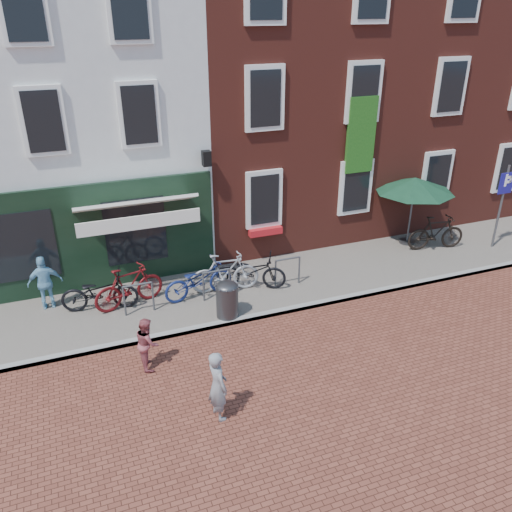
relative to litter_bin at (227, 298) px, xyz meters
name	(u,v)px	position (x,y,z in m)	size (l,w,h in m)	color
ground	(288,314)	(1.50, -0.30, -0.62)	(80.00, 80.00, 0.00)	brown
sidewalk	(299,279)	(2.50, 1.20, -0.57)	(24.00, 3.00, 0.10)	slate
building_stucco	(43,99)	(-3.50, 6.70, 3.88)	(8.00, 8.00, 9.00)	silver
building_brick_mid	(262,71)	(3.50, 6.70, 4.38)	(6.00, 8.00, 10.00)	maroon
building_brick_right	(412,64)	(9.50, 6.70, 4.38)	(6.00, 8.00, 10.00)	maroon
litter_bin	(227,298)	(0.00, 0.00, 0.00)	(0.54, 0.54, 1.00)	#38383A
parking_sign	(503,195)	(9.11, 0.89, 1.20)	(0.50, 0.07, 2.65)	#4C4C4F
parasol	(415,182)	(6.75, 2.10, 1.52)	(2.44, 2.44, 2.28)	#4C4C4F
woman	(218,385)	(-1.19, -3.13, 0.11)	(0.53, 0.35, 1.45)	gray
boy	(147,343)	(-2.14, -1.15, -0.02)	(0.58, 0.45, 1.19)	#9D474D
cafe_person	(45,283)	(-4.10, 1.98, 0.19)	(0.83, 0.35, 1.42)	#7BB6D4
bicycle_0	(99,292)	(-2.87, 1.42, -0.02)	(0.66, 1.88, 0.99)	black
bicycle_1	(129,286)	(-2.16, 1.35, 0.03)	(0.52, 1.82, 1.10)	#620F12
bicycle_2	(199,280)	(-0.41, 1.16, -0.02)	(0.66, 1.88, 0.99)	navy
bicycle_3	(225,273)	(0.33, 1.20, 0.03)	(0.52, 1.82, 1.10)	#9E9EA1
bicycle_4	(251,271)	(1.04, 1.14, -0.02)	(0.66, 1.88, 0.99)	black
bicycle_5	(436,233)	(7.27, 1.41, 0.03)	(0.52, 1.82, 1.10)	black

